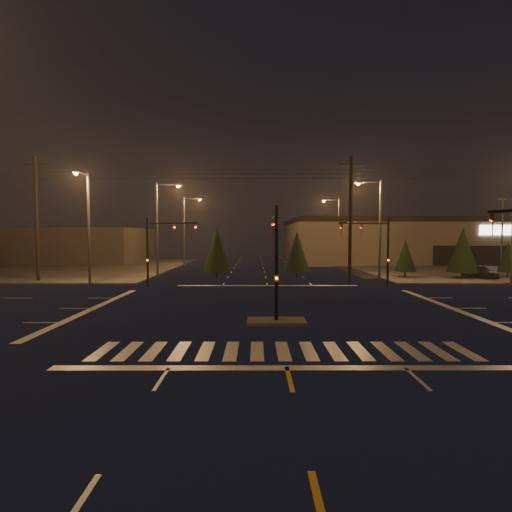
% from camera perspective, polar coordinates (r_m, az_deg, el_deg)
% --- Properties ---
extents(ground, '(140.00, 140.00, 0.00)m').
position_cam_1_polar(ground, '(24.68, 2.43, -7.48)').
color(ground, black).
rests_on(ground, ground).
extents(sidewalk_ne, '(36.00, 36.00, 0.12)m').
position_cam_1_polar(sidewalk_ne, '(62.66, 29.67, -1.45)').
color(sidewalk_ne, '#45423D').
rests_on(sidewalk_ne, ground).
extents(sidewalk_nw, '(36.00, 36.00, 0.12)m').
position_cam_1_polar(sidewalk_nw, '(61.64, -28.06, -1.47)').
color(sidewalk_nw, '#45423D').
rests_on(sidewalk_nw, ground).
extents(median_island, '(3.00, 1.60, 0.15)m').
position_cam_1_polar(median_island, '(20.75, 2.91, -9.28)').
color(median_island, '#45423D').
rests_on(median_island, ground).
extents(crosswalk, '(15.00, 2.60, 0.01)m').
position_cam_1_polar(crosswalk, '(15.93, 3.87, -13.35)').
color(crosswalk, beige).
rests_on(crosswalk, ground).
extents(stop_bar_near, '(16.00, 0.50, 0.01)m').
position_cam_1_polar(stop_bar_near, '(14.02, 4.44, -15.65)').
color(stop_bar_near, beige).
rests_on(stop_bar_near, ground).
extents(stop_bar_far, '(16.00, 0.50, 0.01)m').
position_cam_1_polar(stop_bar_far, '(35.54, 1.66, -4.25)').
color(stop_bar_far, beige).
rests_on(stop_bar_far, ground).
extents(retail_building, '(60.20, 28.30, 7.20)m').
position_cam_1_polar(retail_building, '(78.95, 27.15, 2.20)').
color(retail_building, '#716351').
rests_on(retail_building, ground).
extents(commercial_block, '(30.00, 18.00, 5.60)m').
position_cam_1_polar(commercial_block, '(74.45, -27.18, 1.37)').
color(commercial_block, '#45403D').
rests_on(commercial_block, ground).
extents(signal_mast_median, '(0.25, 4.59, 6.00)m').
position_cam_1_polar(signal_mast_median, '(21.21, 2.81, 1.01)').
color(signal_mast_median, black).
rests_on(signal_mast_median, ground).
extents(signal_mast_ne, '(4.84, 1.86, 6.00)m').
position_cam_1_polar(signal_mast_ne, '(35.97, 17.02, 1.76)').
color(signal_mast_ne, black).
rests_on(signal_mast_ne, ground).
extents(signal_mast_nw, '(4.84, 1.86, 6.00)m').
position_cam_1_polar(signal_mast_nw, '(35.41, -13.85, 1.79)').
color(signal_mast_nw, black).
rests_on(signal_mast_nw, ground).
extents(streetlight_1, '(2.77, 0.32, 10.00)m').
position_cam_1_polar(streetlight_1, '(43.46, -13.57, 4.65)').
color(streetlight_1, '#38383A').
rests_on(streetlight_1, ground).
extents(streetlight_2, '(2.77, 0.32, 10.00)m').
position_cam_1_polar(streetlight_2, '(59.13, -9.94, 4.23)').
color(streetlight_2, '#38383A').
rests_on(streetlight_2, ground).
extents(streetlight_3, '(2.77, 0.32, 10.00)m').
position_cam_1_polar(streetlight_3, '(42.09, 16.92, 4.66)').
color(streetlight_3, '#38383A').
rests_on(streetlight_3, ground).
extents(streetlight_4, '(2.77, 0.32, 10.00)m').
position_cam_1_polar(streetlight_4, '(61.49, 11.46, 4.17)').
color(streetlight_4, '#38383A').
rests_on(streetlight_4, ground).
extents(streetlight_5, '(0.32, 2.77, 10.00)m').
position_cam_1_polar(streetlight_5, '(38.47, -22.99, 4.72)').
color(streetlight_5, '#38383A').
rests_on(streetlight_5, ground).
extents(utility_pole_0, '(2.20, 0.32, 12.00)m').
position_cam_1_polar(utility_pole_0, '(43.63, -28.84, 4.79)').
color(utility_pole_0, black).
rests_on(utility_pole_0, ground).
extents(utility_pole_1, '(2.20, 0.32, 12.00)m').
position_cam_1_polar(utility_pole_1, '(39.34, 13.32, 5.31)').
color(utility_pole_1, black).
rests_on(utility_pole_1, ground).
extents(conifer_0, '(2.18, 2.18, 4.11)m').
position_cam_1_polar(conifer_0, '(44.42, 20.54, 0.12)').
color(conifer_0, black).
rests_on(conifer_0, ground).
extents(conifer_1, '(2.98, 2.98, 5.36)m').
position_cam_1_polar(conifer_1, '(45.76, 27.43, 0.83)').
color(conifer_1, black).
rests_on(conifer_1, ground).
extents(conifer_2, '(1.99, 1.99, 3.81)m').
position_cam_1_polar(conifer_2, '(48.67, 32.34, -0.10)').
color(conifer_2, black).
rests_on(conifer_2, ground).
extents(conifer_3, '(2.96, 2.96, 5.33)m').
position_cam_1_polar(conifer_3, '(41.46, -5.65, 0.95)').
color(conifer_3, black).
rests_on(conifer_3, ground).
extents(conifer_4, '(2.71, 2.71, 4.94)m').
position_cam_1_polar(conifer_4, '(41.98, 5.88, 0.70)').
color(conifer_4, black).
rests_on(conifer_4, ground).
extents(car_parked, '(2.14, 4.38, 1.44)m').
position_cam_1_polar(car_parked, '(47.17, 29.30, -1.97)').
color(car_parked, black).
rests_on(car_parked, ground).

